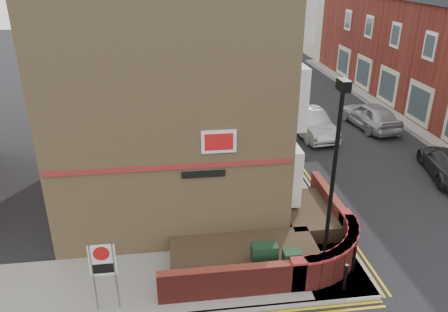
% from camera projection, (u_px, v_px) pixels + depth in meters
% --- Properties ---
extents(ground, '(120.00, 120.00, 0.00)m').
position_uv_depth(ground, '(283.00, 308.00, 12.73)').
color(ground, black).
rests_on(ground, ground).
extents(pavement_corner, '(13.00, 3.00, 0.12)m').
position_uv_depth(pavement_corner, '(162.00, 282.00, 13.65)').
color(pavement_corner, gray).
rests_on(pavement_corner, ground).
extents(pavement_main, '(2.00, 32.00, 0.12)m').
position_uv_depth(pavement_main, '(249.00, 121.00, 27.42)').
color(pavement_main, gray).
rests_on(pavement_main, ground).
extents(pavement_far, '(4.00, 40.00, 0.12)m').
position_uv_depth(pavement_far, '(440.00, 129.00, 26.02)').
color(pavement_far, gray).
rests_on(pavement_far, ground).
extents(kerb_main_near, '(0.15, 32.00, 0.12)m').
position_uv_depth(kerb_main_near, '(265.00, 120.00, 27.54)').
color(kerb_main_near, gray).
rests_on(kerb_main_near, ground).
extents(kerb_main_far, '(0.15, 40.00, 0.12)m').
position_uv_depth(kerb_main_far, '(408.00, 131.00, 25.78)').
color(kerb_main_far, gray).
rests_on(kerb_main_far, ground).
extents(yellow_lines_main, '(0.28, 32.00, 0.01)m').
position_uv_depth(yellow_lines_main, '(269.00, 120.00, 27.59)').
color(yellow_lines_main, gold).
rests_on(yellow_lines_main, ground).
extents(corner_building, '(8.95, 10.40, 13.60)m').
position_uv_depth(corner_building, '(169.00, 45.00, 17.07)').
color(corner_building, '#9E8054').
rests_on(corner_building, ground).
extents(garden_wall, '(6.80, 6.00, 1.20)m').
position_uv_depth(garden_wall, '(264.00, 255.00, 14.99)').
color(garden_wall, maroon).
rests_on(garden_wall, ground).
extents(lamppost, '(0.25, 0.50, 6.30)m').
position_uv_depth(lamppost, '(332.00, 184.00, 12.64)').
color(lamppost, black).
rests_on(lamppost, pavement_corner).
extents(utility_cabinet_large, '(0.80, 0.45, 1.20)m').
position_uv_depth(utility_cabinet_large, '(264.00, 261.00, 13.58)').
color(utility_cabinet_large, black).
rests_on(utility_cabinet_large, pavement_corner).
extents(utility_cabinet_small, '(0.55, 0.40, 1.10)m').
position_uv_depth(utility_cabinet_small, '(291.00, 266.00, 13.42)').
color(utility_cabinet_small, black).
rests_on(utility_cabinet_small, pavement_corner).
extents(bollard_near, '(0.11, 0.11, 0.90)m').
position_uv_depth(bollard_near, '(345.00, 277.00, 13.10)').
color(bollard_near, black).
rests_on(bollard_near, pavement_corner).
extents(bollard_far, '(0.11, 0.11, 0.90)m').
position_uv_depth(bollard_far, '(354.00, 259.00, 13.90)').
color(bollard_far, black).
rests_on(bollard_far, pavement_corner).
extents(zone_sign, '(0.72, 0.07, 2.20)m').
position_uv_depth(zone_sign, '(103.00, 266.00, 11.91)').
color(zone_sign, slate).
rests_on(zone_sign, pavement_corner).
extents(far_terrace, '(5.40, 30.40, 8.00)m').
position_uv_depth(far_terrace, '(438.00, 49.00, 28.19)').
color(far_terrace, maroon).
rests_on(far_terrace, ground).
extents(far_terrace_cream, '(5.40, 12.40, 8.00)m').
position_uv_depth(far_terrace_cream, '(326.00, 13.00, 47.17)').
color(far_terrace_cream, beige).
rests_on(far_terrace_cream, ground).
extents(tree_near, '(3.64, 3.65, 6.70)m').
position_uv_depth(tree_near, '(258.00, 52.00, 23.75)').
color(tree_near, '#382B1E').
rests_on(tree_near, pavement_main).
extents(tree_mid, '(4.03, 4.03, 7.42)m').
position_uv_depth(tree_mid, '(235.00, 23.00, 30.78)').
color(tree_mid, '#382B1E').
rests_on(tree_mid, pavement_main).
extents(tree_far, '(3.81, 3.81, 7.00)m').
position_uv_depth(tree_far, '(221.00, 15.00, 38.13)').
color(tree_far, '#382B1E').
rests_on(tree_far, pavement_main).
extents(traffic_light_assembly, '(0.20, 0.16, 4.20)m').
position_uv_depth(traffic_light_assembly, '(234.00, 50.00, 34.49)').
color(traffic_light_assembly, black).
rests_on(traffic_light_assembly, pavement_main).
extents(silver_car_near, '(2.19, 4.77, 1.51)m').
position_uv_depth(silver_car_near, '(310.00, 123.00, 24.96)').
color(silver_car_near, '#9CA0A3').
rests_on(silver_car_near, ground).
extents(red_car_main, '(3.62, 5.42, 1.38)m').
position_uv_depth(red_car_main, '(255.00, 84.00, 33.06)').
color(red_car_main, maroon).
rests_on(red_car_main, ground).
extents(silver_car_far, '(2.40, 4.77, 1.56)m').
position_uv_depth(silver_car_far, '(371.00, 115.00, 26.15)').
color(silver_car_far, '#A4A4AB').
rests_on(silver_car_far, ground).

